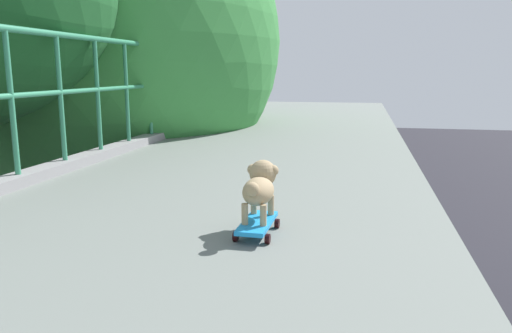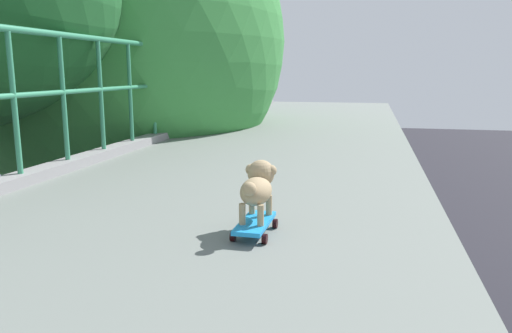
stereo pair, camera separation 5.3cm
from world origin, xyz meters
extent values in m
cylinder|color=#358761|center=(-0.25, 4.19, 6.30)|extent=(0.04, 0.04, 1.12)
cylinder|color=#358761|center=(-0.25, 4.83, 6.30)|extent=(0.04, 0.04, 1.12)
cylinder|color=#358761|center=(-0.25, 5.48, 6.30)|extent=(0.04, 0.04, 1.12)
cylinder|color=#358761|center=(-0.25, 6.12, 6.30)|extent=(0.04, 0.04, 1.12)
cylinder|color=#358761|center=(-0.25, 6.76, 6.30)|extent=(0.04, 0.04, 1.12)
cylinder|color=#358761|center=(-0.25, 7.41, 6.30)|extent=(0.04, 0.04, 1.12)
cylinder|color=#358761|center=(-0.25, 8.05, 6.30)|extent=(0.04, 0.04, 1.12)
cylinder|color=#358761|center=(-0.25, 8.70, 6.30)|extent=(0.04, 0.04, 1.12)
cylinder|color=#358761|center=(-0.25, 9.34, 6.30)|extent=(0.04, 0.04, 1.12)
cylinder|color=#358761|center=(-0.25, 9.98, 6.30)|extent=(0.04, 0.04, 1.12)
cylinder|color=#358761|center=(-0.25, 10.63, 6.30)|extent=(0.04, 0.04, 1.12)
cylinder|color=#358761|center=(-0.25, 11.27, 6.30)|extent=(0.04, 0.04, 1.12)
cylinder|color=#358761|center=(-0.25, 11.92, 6.30)|extent=(0.04, 0.04, 1.12)
cylinder|color=#358761|center=(-0.25, 12.56, 6.30)|extent=(0.04, 0.04, 1.12)
cylinder|color=#358761|center=(-0.25, 13.21, 6.30)|extent=(0.04, 0.04, 1.12)
cylinder|color=#358761|center=(-0.25, 13.85, 6.30)|extent=(0.04, 0.04, 1.12)
cube|color=gold|center=(-5.32, 10.96, 0.55)|extent=(1.66, 4.18, 0.70)
cube|color=#1E232B|center=(-5.32, 10.71, 1.16)|extent=(1.40, 1.93, 0.52)
cube|color=silver|center=(-5.32, 10.71, 1.49)|extent=(0.36, 0.16, 0.12)
cylinder|color=black|center=(-4.53, 12.30, 0.33)|extent=(0.24, 0.66, 0.66)
cylinder|color=black|center=(-6.12, 12.30, 0.33)|extent=(0.24, 0.66, 0.66)
cube|color=red|center=(-8.70, 14.43, 0.57)|extent=(1.74, 4.21, 0.68)
cube|color=#1E232B|center=(-8.70, 14.79, 1.18)|extent=(1.54, 2.14, 0.53)
cube|color=silver|center=(-8.70, 14.79, 1.51)|extent=(0.36, 0.16, 0.12)
cylinder|color=black|center=(-7.87, 13.01, 0.34)|extent=(0.18, 0.67, 0.67)
cylinder|color=black|center=(-7.87, 15.86, 0.34)|extent=(0.18, 0.67, 0.67)
cylinder|color=black|center=(-9.53, 15.86, 0.34)|extent=(0.18, 0.67, 0.67)
cube|color=#1D6A34|center=(-5.49, 18.87, 0.54)|extent=(1.73, 4.57, 0.67)
cube|color=#1E232B|center=(-5.49, 18.72, 1.16)|extent=(1.59, 1.95, 0.58)
cylinder|color=black|center=(-4.66, 20.37, 0.31)|extent=(0.20, 0.63, 0.63)
cylinder|color=black|center=(-6.31, 20.37, 0.31)|extent=(0.20, 0.63, 0.63)
cylinder|color=black|center=(-4.66, 17.37, 0.31)|extent=(0.20, 0.63, 0.63)
cylinder|color=black|center=(-6.31, 17.37, 0.31)|extent=(0.20, 0.63, 0.63)
cube|color=#B01213|center=(-9.03, 30.07, 1.74)|extent=(2.50, 11.50, 2.93)
cube|color=black|center=(-9.03, 30.07, 2.26)|extent=(2.52, 10.58, 0.70)
cylinder|color=black|center=(-7.83, 34.09, 0.48)|extent=(0.28, 0.96, 0.96)
cylinder|color=black|center=(-10.23, 34.09, 0.48)|extent=(0.28, 0.96, 0.96)
cylinder|color=black|center=(-7.83, 26.91, 0.48)|extent=(0.28, 0.96, 0.96)
cylinder|color=black|center=(-10.23, 26.91, 0.48)|extent=(0.28, 0.96, 0.96)
cylinder|color=#4B4320|center=(-1.89, 8.85, 2.71)|extent=(0.39, 0.39, 5.42)
ellipsoid|color=#398A3F|center=(-1.89, 8.85, 7.03)|extent=(5.86, 5.86, 5.63)
cube|color=#1D8CD8|center=(1.85, 3.41, 5.72)|extent=(0.16, 0.42, 0.02)
cylinder|color=black|center=(1.94, 3.55, 5.68)|extent=(0.02, 0.05, 0.05)
cylinder|color=black|center=(1.76, 3.55, 5.68)|extent=(0.02, 0.05, 0.05)
cylinder|color=black|center=(1.93, 3.27, 5.68)|extent=(0.02, 0.05, 0.05)
cylinder|color=black|center=(1.76, 3.27, 5.68)|extent=(0.02, 0.05, 0.05)
cylinder|color=tan|center=(1.90, 3.54, 5.79)|extent=(0.04, 0.04, 0.12)
cylinder|color=tan|center=(1.80, 3.55, 5.79)|extent=(0.04, 0.04, 0.12)
cylinder|color=tan|center=(1.90, 3.33, 5.79)|extent=(0.04, 0.04, 0.12)
cylinder|color=tan|center=(1.80, 3.33, 5.79)|extent=(0.04, 0.04, 0.12)
ellipsoid|color=tan|center=(1.85, 3.44, 5.89)|extent=(0.17, 0.29, 0.15)
sphere|color=tan|center=(1.85, 3.56, 5.97)|extent=(0.16, 0.16, 0.16)
ellipsoid|color=tan|center=(1.85, 3.63, 5.96)|extent=(0.06, 0.07, 0.05)
sphere|color=tan|center=(1.91, 3.56, 5.99)|extent=(0.07, 0.07, 0.07)
sphere|color=tan|center=(1.79, 3.56, 5.99)|extent=(0.07, 0.07, 0.07)
sphere|color=tan|center=(1.85, 3.29, 5.94)|extent=(0.08, 0.08, 0.08)
camera|label=1|loc=(2.39, 0.83, 6.55)|focal=34.69mm
camera|label=2|loc=(2.44, 0.84, 6.55)|focal=34.69mm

